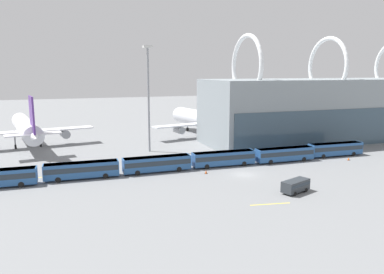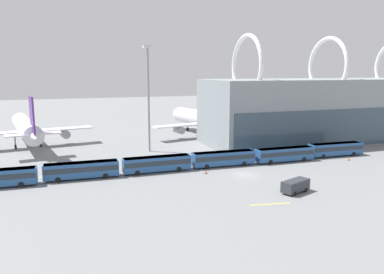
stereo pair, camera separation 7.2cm
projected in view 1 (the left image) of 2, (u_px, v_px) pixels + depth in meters
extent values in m
plane|color=slate|center=(244.00, 175.00, 71.71)|extent=(440.00, 440.00, 0.00)
torus|color=white|center=(247.00, 66.00, 95.56)|extent=(1.10, 16.32, 16.32)
torus|color=white|center=(327.00, 66.00, 103.66)|extent=(1.10, 16.32, 16.32)
cylinder|color=white|center=(26.00, 127.00, 97.58)|extent=(10.22, 32.37, 4.61)
sphere|color=white|center=(20.00, 120.00, 111.33)|extent=(4.52, 4.52, 4.52)
cone|color=white|center=(34.00, 137.00, 83.84)|extent=(5.56, 7.70, 4.38)
cube|color=white|center=(27.00, 131.00, 96.05)|extent=(33.45, 9.81, 0.35)
cylinder|color=gray|center=(65.00, 134.00, 100.80)|extent=(2.87, 3.85, 2.28)
cube|color=#5B338C|center=(32.00, 115.00, 83.66)|extent=(1.42, 5.80, 8.31)
cube|color=white|center=(33.00, 134.00, 84.43)|extent=(12.37, 5.27, 0.28)
cylinder|color=gray|center=(23.00, 131.00, 107.24)|extent=(0.36, 0.36, 4.06)
cylinder|color=black|center=(23.00, 138.00, 107.59)|extent=(0.64, 1.16, 1.10)
cylinder|color=gray|center=(15.00, 139.00, 94.89)|extent=(0.36, 0.36, 4.06)
cylinder|color=black|center=(16.00, 147.00, 95.25)|extent=(0.64, 1.16, 1.10)
cylinder|color=gray|center=(40.00, 137.00, 97.79)|extent=(0.36, 0.36, 4.06)
cylinder|color=black|center=(41.00, 145.00, 98.15)|extent=(0.64, 1.16, 1.10)
cylinder|color=silver|center=(204.00, 119.00, 114.65)|extent=(11.42, 30.51, 5.08)
sphere|color=silver|center=(180.00, 114.00, 127.28)|extent=(4.98, 4.98, 4.98)
cone|color=silver|center=(235.00, 125.00, 102.02)|extent=(6.13, 7.49, 4.83)
cube|color=silver|center=(208.00, 123.00, 113.27)|extent=(35.93, 11.23, 0.35)
cylinder|color=gray|center=(179.00, 130.00, 108.29)|extent=(2.90, 4.23, 2.12)
cylinder|color=gray|center=(234.00, 125.00, 118.70)|extent=(2.90, 4.23, 2.12)
cube|color=orange|center=(233.00, 107.00, 101.77)|extent=(1.66, 5.87, 8.46)
cube|color=silver|center=(233.00, 123.00, 102.55)|extent=(13.59, 5.96, 0.28)
cylinder|color=gray|center=(187.00, 123.00, 123.55)|extent=(0.36, 0.36, 3.91)
cylinder|color=black|center=(188.00, 129.00, 123.89)|extent=(0.68, 1.17, 1.10)
cylinder|color=gray|center=(199.00, 129.00, 111.84)|extent=(0.36, 0.36, 3.91)
cylinder|color=black|center=(198.00, 135.00, 112.18)|extent=(0.68, 1.17, 1.10)
cylinder|color=gray|center=(217.00, 127.00, 115.25)|extent=(0.36, 0.36, 3.91)
cylinder|color=black|center=(216.00, 133.00, 115.59)|extent=(0.68, 1.17, 1.10)
cylinder|color=white|center=(330.00, 111.00, 134.95)|extent=(14.12, 35.44, 5.14)
sphere|color=white|center=(311.00, 107.00, 152.28)|extent=(5.04, 5.04, 5.04)
cone|color=white|center=(354.00, 117.00, 117.61)|extent=(6.73, 8.75, 4.89)
cube|color=white|center=(332.00, 115.00, 132.99)|extent=(41.48, 14.08, 0.35)
cylinder|color=gray|center=(300.00, 119.00, 132.40)|extent=(3.45, 4.47, 2.51)
cylinder|color=gray|center=(364.00, 118.00, 134.10)|extent=(3.45, 4.47, 2.51)
cube|color=orange|center=(354.00, 103.00, 117.67)|extent=(1.74, 5.14, 7.45)
cube|color=white|center=(353.00, 115.00, 118.36)|extent=(13.75, 6.56, 0.28)
cylinder|color=gray|center=(316.00, 115.00, 147.02)|extent=(0.36, 0.36, 4.12)
cylinder|color=black|center=(316.00, 120.00, 147.38)|extent=(0.72, 1.18, 1.10)
cylinder|color=gray|center=(323.00, 119.00, 133.04)|extent=(0.36, 0.36, 4.12)
cylinder|color=black|center=(323.00, 125.00, 133.40)|extent=(0.72, 1.18, 1.10)
cylinder|color=gray|center=(341.00, 119.00, 133.52)|extent=(0.36, 0.36, 4.12)
cylinder|color=black|center=(341.00, 125.00, 133.88)|extent=(0.72, 1.18, 1.10)
cylinder|color=black|center=(23.00, 181.00, 65.98)|extent=(1.01, 0.32, 1.00)
cylinder|color=black|center=(21.00, 185.00, 63.70)|extent=(1.01, 0.32, 1.00)
cube|color=#285693|center=(82.00, 170.00, 68.65)|extent=(13.40, 2.98, 2.72)
cube|color=#232D38|center=(82.00, 168.00, 68.60)|extent=(13.14, 3.00, 0.95)
cube|color=silver|center=(81.00, 163.00, 68.43)|extent=(13.00, 2.89, 0.12)
cylinder|color=black|center=(104.00, 173.00, 71.26)|extent=(1.01, 0.33, 1.00)
cylinder|color=black|center=(106.00, 176.00, 68.97)|extent=(1.01, 0.33, 1.00)
cylinder|color=black|center=(58.00, 176.00, 68.77)|extent=(1.01, 0.33, 1.00)
cylinder|color=black|center=(58.00, 180.00, 66.48)|extent=(1.01, 0.33, 1.00)
cube|color=#285693|center=(157.00, 163.00, 73.27)|extent=(13.35, 2.69, 2.72)
cube|color=#232D38|center=(157.00, 162.00, 73.23)|extent=(13.08, 2.72, 0.95)
cube|color=silver|center=(157.00, 157.00, 73.05)|extent=(12.95, 2.61, 0.12)
cylinder|color=black|center=(175.00, 166.00, 75.95)|extent=(1.00, 0.30, 1.00)
cylinder|color=black|center=(179.00, 169.00, 73.68)|extent=(1.00, 0.30, 1.00)
cylinder|color=black|center=(135.00, 170.00, 73.30)|extent=(1.00, 0.30, 1.00)
cylinder|color=black|center=(137.00, 173.00, 71.02)|extent=(1.00, 0.30, 1.00)
cube|color=#285693|center=(224.00, 158.00, 77.81)|extent=(13.41, 3.04, 2.72)
cube|color=#232D38|center=(224.00, 157.00, 77.76)|extent=(13.15, 3.06, 0.95)
cube|color=silver|center=(224.00, 152.00, 77.58)|extent=(13.01, 2.95, 0.12)
cylinder|color=black|center=(239.00, 161.00, 80.39)|extent=(1.01, 0.33, 1.00)
cylinder|color=black|center=(244.00, 164.00, 78.10)|extent=(1.01, 0.33, 1.00)
cylinder|color=black|center=(203.00, 164.00, 77.94)|extent=(1.01, 0.33, 1.00)
cylinder|color=black|center=(207.00, 167.00, 75.65)|extent=(1.01, 0.33, 1.00)
cube|color=#285693|center=(285.00, 154.00, 81.68)|extent=(13.38, 2.84, 2.72)
cube|color=#232D38|center=(285.00, 153.00, 81.64)|extent=(13.11, 2.86, 0.95)
cube|color=silver|center=(285.00, 148.00, 81.46)|extent=(12.98, 2.75, 0.12)
cylinder|color=black|center=(297.00, 157.00, 84.32)|extent=(1.00, 0.31, 1.00)
cylinder|color=black|center=(304.00, 159.00, 82.04)|extent=(1.00, 0.31, 1.00)
cylinder|color=black|center=(265.00, 160.00, 81.75)|extent=(1.00, 0.31, 1.00)
cylinder|color=black|center=(271.00, 162.00, 79.47)|extent=(1.00, 0.31, 1.00)
cube|color=#285693|center=(335.00, 149.00, 86.99)|extent=(13.43, 3.12, 2.72)
cube|color=#232D38|center=(336.00, 148.00, 86.95)|extent=(13.16, 3.14, 0.95)
cube|color=silver|center=(336.00, 143.00, 86.77)|extent=(13.02, 3.03, 0.12)
cylinder|color=black|center=(346.00, 152.00, 89.56)|extent=(1.01, 0.34, 1.00)
cylinder|color=black|center=(353.00, 154.00, 87.26)|extent=(1.01, 0.34, 1.00)
cylinder|color=black|center=(317.00, 154.00, 87.16)|extent=(1.01, 0.34, 1.00)
cylinder|color=black|center=(323.00, 156.00, 84.86)|extent=(1.01, 0.34, 1.00)
cube|color=#2D3338|center=(296.00, 185.00, 61.00)|extent=(5.63, 3.79, 1.78)
cube|color=#232D38|center=(296.00, 184.00, 60.96)|extent=(5.49, 3.75, 0.53)
cylinder|color=black|center=(296.00, 187.00, 62.85)|extent=(0.73, 0.45, 0.70)
cylinder|color=black|center=(306.00, 190.00, 61.37)|extent=(0.73, 0.45, 0.70)
cylinder|color=black|center=(285.00, 191.00, 60.93)|extent=(0.73, 0.45, 0.70)
cylinder|color=black|center=(295.00, 194.00, 59.45)|extent=(0.73, 0.45, 0.70)
cylinder|color=gray|center=(149.00, 101.00, 90.29)|extent=(0.50, 0.50, 25.03)
cube|color=silver|center=(148.00, 47.00, 88.07)|extent=(2.13, 2.13, 0.53)
cube|color=yellow|center=(34.00, 178.00, 69.43)|extent=(8.30, 0.58, 0.01)
cube|color=yellow|center=(336.00, 151.00, 92.30)|extent=(9.97, 3.95, 0.01)
cube|color=yellow|center=(270.00, 204.00, 55.83)|extent=(6.23, 1.27, 0.01)
cube|color=black|center=(206.00, 174.00, 72.41)|extent=(0.59, 0.59, 0.02)
cone|color=#EA5914|center=(206.00, 172.00, 72.35)|extent=(0.43, 0.43, 0.67)
cube|color=black|center=(348.00, 160.00, 83.33)|extent=(0.63, 0.63, 0.02)
cone|color=#EA5914|center=(349.00, 159.00, 83.28)|extent=(0.46, 0.46, 0.56)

